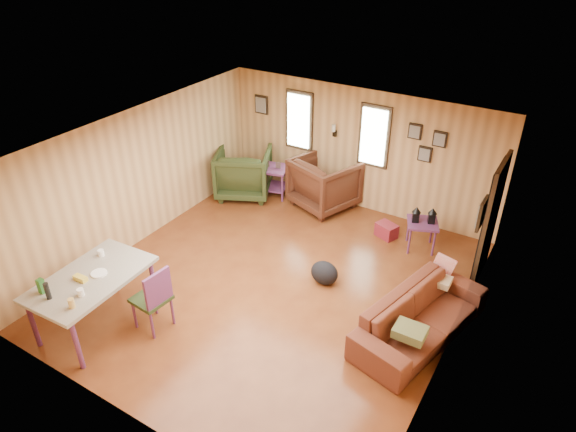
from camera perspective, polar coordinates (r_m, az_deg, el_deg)
name	(u,v)px	position (r m, az deg, el deg)	size (l,w,h in m)	color
room	(293,214)	(7.72, 0.59, 0.25)	(5.54, 6.04, 2.44)	brown
sofa	(421,311)	(7.34, 14.61, -10.22)	(2.21, 0.64, 0.86)	#5E2A1A
recliner_brown	(325,181)	(10.14, 4.09, 3.94)	(1.09, 1.02, 1.12)	#4A2516
recliner_green	(244,170)	(10.61, -4.96, 5.08)	(1.06, 1.00, 1.10)	#2E3A1A
end_table	(273,176)	(10.59, -1.66, 4.44)	(0.74, 0.70, 0.77)	#6F3165
side_table	(423,221)	(9.09, 14.78, -0.52)	(0.67, 0.67, 0.82)	#6F3165
cooler	(387,230)	(9.50, 10.89, -1.58)	(0.43, 0.37, 0.26)	maroon
backpack	(324,273)	(8.19, 4.07, -6.32)	(0.53, 0.45, 0.39)	black
sofa_pillows	(427,300)	(7.42, 15.17, -9.02)	(0.42, 1.73, 0.36)	brown
dining_table	(90,282)	(7.56, -21.12, -6.85)	(1.06, 1.69, 1.08)	gray
dining_chair	(154,296)	(7.37, -14.66, -8.65)	(0.50, 0.50, 1.01)	#2E3A1A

